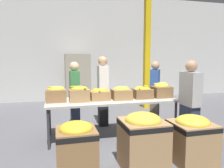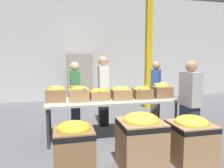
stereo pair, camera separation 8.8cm
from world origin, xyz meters
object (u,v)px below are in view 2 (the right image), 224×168
volunteer_1 (75,96)px  pallet_stack_0 (79,79)px  donation_bin_0 (74,148)px  banana_box_5 (162,90)px  banana_box_4 (142,93)px  banana_box_2 (100,94)px  sorting_table (111,102)px  banana_box_1 (79,93)px  donation_bin_2 (191,138)px  support_pillar (149,45)px  donation_bin_1 (141,139)px  volunteer_0 (156,92)px  volunteer_2 (103,91)px  banana_box_0 (56,94)px  volunteer_3 (190,104)px  banana_box_3 (121,93)px

volunteer_1 → pallet_stack_0: pallet_stack_0 is taller
donation_bin_0 → banana_box_5: bearing=35.4°
banana_box_4 → pallet_stack_0: bearing=105.4°
banana_box_2 → sorting_table: bearing=-0.0°
banana_box_1 → donation_bin_2: 2.13m
banana_box_1 → banana_box_4: bearing=1.6°
volunteer_1 → support_pillar: support_pillar is taller
support_pillar → pallet_stack_0: size_ratio=2.30×
pallet_stack_0 → donation_bin_1: bearing=-85.0°
banana_box_5 → sorting_table: bearing=178.2°
banana_box_4 → donation_bin_2: 1.48m
volunteer_1 → donation_bin_0: volunteer_1 is taller
banana_box_1 → banana_box_4: size_ratio=1.00×
banana_box_1 → volunteer_0: volunteer_0 is taller
volunteer_2 → pallet_stack_0: size_ratio=0.94×
donation_bin_2 → banana_box_0: bearing=144.0°
banana_box_0 → volunteer_3: bearing=-19.6°
banana_box_2 → volunteer_3: bearing=-28.0°
banana_box_2 → banana_box_1: bearing=-169.7°
volunteer_3 → banana_box_3: bearing=53.7°
sorting_table → banana_box_1: banana_box_1 is taller
banana_box_0 → donation_bin_2: bearing=-36.0°
banana_box_1 → banana_box_5: banana_box_1 is taller
banana_box_3 → volunteer_2: (-0.20, 0.86, -0.08)m
banana_box_1 → volunteer_1: (-0.03, 0.70, -0.17)m
banana_box_4 → volunteer_0: bearing=50.3°
banana_box_3 → donation_bin_2: (0.72, -1.36, -0.51)m
pallet_stack_0 → banana_box_1: bearing=-95.0°
banana_box_2 → donation_bin_2: 1.89m
volunteer_0 → banana_box_1: bearing=-34.1°
sorting_table → support_pillar: bearing=52.2°
banana_box_4 → volunteer_3: 0.99m
banana_box_3 → donation_bin_0: (-1.04, -1.36, -0.49)m
pallet_stack_0 → banana_box_4: bearing=-74.6°
banana_box_1 → volunteer_0: 2.17m
banana_box_2 → volunteer_1: 0.78m
donation_bin_0 → donation_bin_1: size_ratio=0.93×
banana_box_0 → volunteer_3: (2.36, -0.84, -0.14)m
volunteer_3 → support_pillar: (0.45, 3.02, 1.22)m
support_pillar → banana_box_1: bearing=-136.1°
banana_box_3 → volunteer_0: 1.42m
donation_bin_2 → banana_box_2: bearing=129.1°
banana_box_4 → donation_bin_2: size_ratio=0.52×
banana_box_3 → volunteer_2: volunteer_2 is taller
banana_box_5 → volunteer_3: 0.80m
banana_box_4 → banana_box_5: size_ratio=1.00×
banana_box_3 → volunteer_3: volunteer_3 is taller
volunteer_2 → pallet_stack_0: pallet_stack_0 is taller
banana_box_0 → volunteer_1: 0.73m
volunteer_3 → support_pillar: support_pillar is taller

